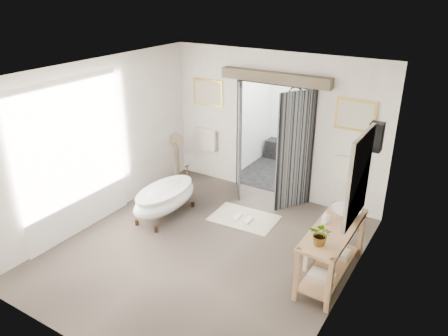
% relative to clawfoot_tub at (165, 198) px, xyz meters
% --- Properties ---
extents(ground_plane, '(5.00, 5.00, 0.00)m').
position_rel_clawfoot_tub_xyz_m(ground_plane, '(1.27, -0.56, -0.37)').
color(ground_plane, brown).
extents(room_shell, '(4.52, 5.02, 2.91)m').
position_rel_clawfoot_tub_xyz_m(room_shell, '(1.23, -0.68, 1.49)').
color(room_shell, white).
rests_on(room_shell, ground_plane).
extents(shower_room, '(2.22, 2.01, 2.51)m').
position_rel_clawfoot_tub_xyz_m(shower_room, '(1.27, 3.43, 0.53)').
color(shower_room, black).
rests_on(shower_room, ground_plane).
extents(back_wall_dressing, '(3.82, 0.75, 2.52)m').
position_rel_clawfoot_tub_xyz_m(back_wall_dressing, '(1.27, 1.75, 1.19)').
color(back_wall_dressing, black).
rests_on(back_wall_dressing, ground_plane).
extents(clawfoot_tub, '(0.70, 1.56, 0.76)m').
position_rel_clawfoot_tub_xyz_m(clawfoot_tub, '(0.00, 0.00, 0.00)').
color(clawfoot_tub, '#402C1C').
rests_on(clawfoot_tub, ground_plane).
extents(vanity, '(0.57, 1.60, 0.85)m').
position_rel_clawfoot_tub_xyz_m(vanity, '(3.22, -0.19, 0.13)').
color(vanity, tan).
rests_on(vanity, ground_plane).
extents(pedestal_mirror, '(0.34, 0.22, 1.16)m').
position_rel_clawfoot_tub_xyz_m(pedestal_mirror, '(-0.65, 1.24, 0.13)').
color(pedestal_mirror, brown).
rests_on(pedestal_mirror, ground_plane).
extents(rug, '(1.24, 0.86, 0.01)m').
position_rel_clawfoot_tub_xyz_m(rug, '(1.32, 0.67, -0.36)').
color(rug, '#C5B194').
rests_on(rug, ground_plane).
extents(slippers, '(0.36, 0.26, 0.05)m').
position_rel_clawfoot_tub_xyz_m(slippers, '(1.33, 0.59, -0.33)').
color(slippers, silver).
rests_on(slippers, rug).
extents(basin, '(0.59, 0.59, 0.16)m').
position_rel_clawfoot_tub_xyz_m(basin, '(3.28, 0.21, 0.56)').
color(basin, white).
rests_on(basin, vanity).
extents(plant, '(0.32, 0.28, 0.33)m').
position_rel_clawfoot_tub_xyz_m(plant, '(3.23, -0.70, 0.64)').
color(plant, gray).
rests_on(plant, vanity).
extents(soap_bottle_a, '(0.10, 0.10, 0.19)m').
position_rel_clawfoot_tub_xyz_m(soap_bottle_a, '(3.09, -0.11, 0.57)').
color(soap_bottle_a, gray).
rests_on(soap_bottle_a, vanity).
extents(soap_bottle_b, '(0.19, 0.19, 0.19)m').
position_rel_clawfoot_tub_xyz_m(soap_bottle_b, '(3.17, 0.41, 0.57)').
color(soap_bottle_b, gray).
rests_on(soap_bottle_b, vanity).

